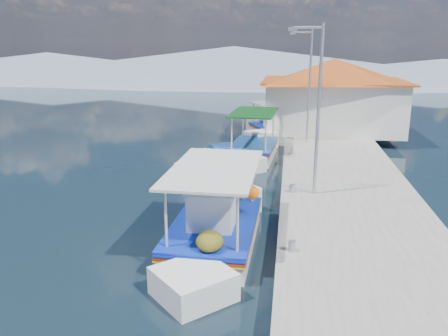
# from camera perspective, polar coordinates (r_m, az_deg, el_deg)

# --- Properties ---
(ground) EXTENTS (160.00, 160.00, 0.00)m
(ground) POSITION_cam_1_polar(r_m,az_deg,el_deg) (15.90, -5.54, -6.37)
(ground) COLOR black
(ground) RESTS_ON ground
(quay) EXTENTS (5.00, 44.00, 0.50)m
(quay) POSITION_cam_1_polar(r_m,az_deg,el_deg) (21.21, 14.11, -0.44)
(quay) COLOR #A19D96
(quay) RESTS_ON ground
(bollards) EXTENTS (0.20, 17.20, 0.30)m
(bollards) POSITION_cam_1_polar(r_m,az_deg,el_deg) (20.26, 8.47, 0.29)
(bollards) COLOR #A5A8AD
(bollards) RESTS_ON quay
(main_caique) EXTENTS (2.48, 8.20, 2.70)m
(main_caique) POSITION_cam_1_polar(r_m,az_deg,el_deg) (13.78, -1.10, -7.50)
(main_caique) COLOR white
(main_caique) RESTS_ON ground
(caique_green_canopy) EXTENTS (2.47, 7.21, 2.70)m
(caique_green_canopy) POSITION_cam_1_polar(r_m,az_deg,el_deg) (24.05, 3.66, 2.24)
(caique_green_canopy) COLOR white
(caique_green_canopy) RESTS_ON ground
(caique_blue_hull) EXTENTS (2.63, 5.73, 1.05)m
(caique_blue_hull) POSITION_cam_1_polar(r_m,az_deg,el_deg) (21.55, -2.12, 0.36)
(caique_blue_hull) COLOR #1B51A7
(caique_blue_hull) RESTS_ON ground
(caique_far) EXTENTS (3.69, 6.06, 2.33)m
(caique_far) POSITION_cam_1_polar(r_m,az_deg,el_deg) (29.61, 6.07, 4.75)
(caique_far) COLOR white
(caique_far) RESTS_ON ground
(harbor_building) EXTENTS (10.49, 10.49, 4.40)m
(harbor_building) POSITION_cam_1_polar(r_m,az_deg,el_deg) (29.60, 13.35, 9.01)
(harbor_building) COLOR silver
(harbor_building) RESTS_ON quay
(lamp_post_near) EXTENTS (1.21, 0.14, 6.00)m
(lamp_post_near) POSITION_cam_1_polar(r_m,az_deg,el_deg) (16.47, 11.40, 8.04)
(lamp_post_near) COLOR #A5A8AD
(lamp_post_near) RESTS_ON quay
(lamp_post_far) EXTENTS (1.21, 0.14, 6.00)m
(lamp_post_far) POSITION_cam_1_polar(r_m,az_deg,el_deg) (25.42, 10.40, 10.61)
(lamp_post_far) COLOR #A5A8AD
(lamp_post_far) RESTS_ON quay
(mountain_ridge) EXTENTS (171.40, 96.00, 5.50)m
(mountain_ridge) POSITION_cam_1_polar(r_m,az_deg,el_deg) (70.49, 10.83, 12.07)
(mountain_ridge) COLOR slate
(mountain_ridge) RESTS_ON ground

